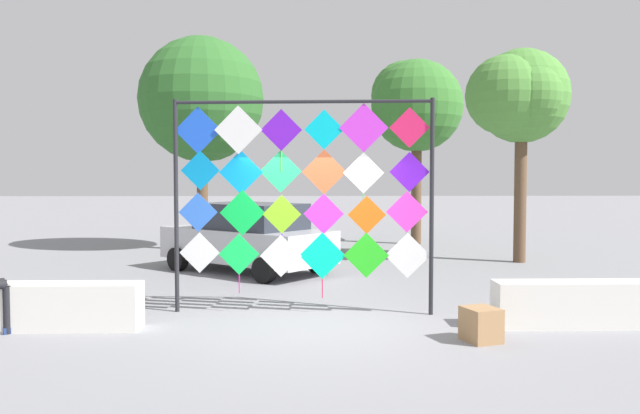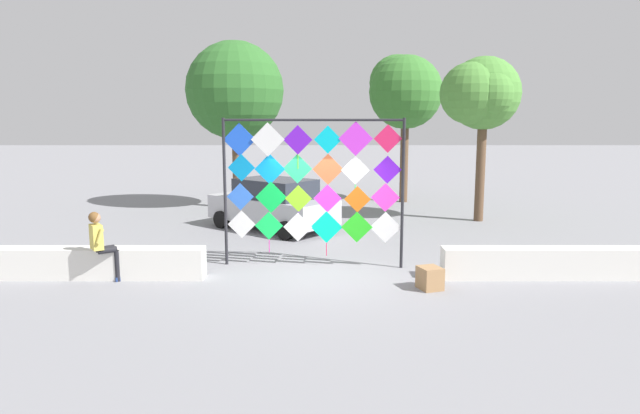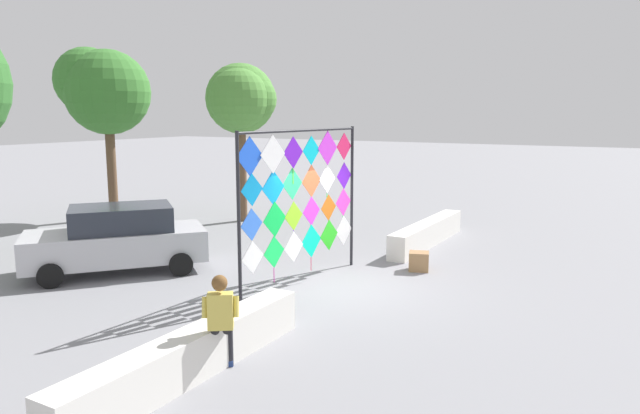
# 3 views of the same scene
# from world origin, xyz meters

# --- Properties ---
(ground) EXTENTS (120.00, 120.00, 0.00)m
(ground) POSITION_xyz_m (0.00, 0.00, 0.00)
(ground) COLOR gray
(plaza_ledge_left) EXTENTS (4.71, 0.51, 0.67)m
(plaza_ledge_left) POSITION_xyz_m (-4.92, -0.26, 0.33)
(plaza_ledge_left) COLOR silver
(plaza_ledge_left) RESTS_ON ground
(plaza_ledge_right) EXTENTS (4.71, 0.51, 0.67)m
(plaza_ledge_right) POSITION_xyz_m (4.92, -0.26, 0.33)
(plaza_ledge_right) COLOR silver
(plaza_ledge_right) RESTS_ON ground
(kite_display_rack) EXTENTS (4.15, 0.37, 3.43)m
(kite_display_rack) POSITION_xyz_m (-0.25, 0.76, 2.04)
(kite_display_rack) COLOR #232328
(kite_display_rack) RESTS_ON ground
(seated_vendor) EXTENTS (0.73, 0.68, 1.52)m
(seated_vendor) POSITION_xyz_m (-4.62, -0.57, 0.89)
(seated_vendor) COLOR black
(seated_vendor) RESTS_ON ground
(parked_car) EXTENTS (4.25, 3.95, 1.58)m
(parked_car) POSITION_xyz_m (-1.52, 5.13, 0.80)
(parked_car) COLOR #B7B7BC
(parked_car) RESTS_ON ground
(cardboard_box_large) EXTENTS (0.54, 0.57, 0.45)m
(cardboard_box_large) POSITION_xyz_m (2.15, -1.04, 0.23)
(cardboard_box_large) COLOR #9E754C
(cardboard_box_large) RESTS_ON ground
(tree_far_right) EXTENTS (3.64, 3.64, 6.27)m
(tree_far_right) POSITION_xyz_m (-3.20, 9.41, 4.30)
(tree_far_right) COLOR brown
(tree_far_right) RESTS_ON ground
(tree_palm_like) EXTENTS (2.94, 3.27, 6.00)m
(tree_palm_like) POSITION_xyz_m (3.34, 11.17, 4.59)
(tree_palm_like) COLOR brown
(tree_palm_like) RESTS_ON ground
(tree_broadleaf) EXTENTS (2.68, 2.49, 5.41)m
(tree_broadleaf) POSITION_xyz_m (5.13, 6.50, 4.20)
(tree_broadleaf) COLOR brown
(tree_broadleaf) RESTS_ON ground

